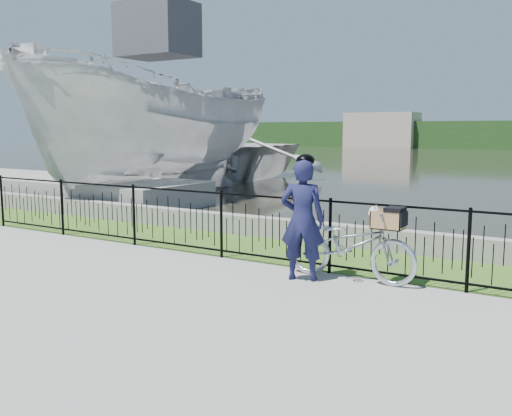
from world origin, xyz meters
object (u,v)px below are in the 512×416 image
Objects in this scene: cyclist at (302,218)px; boat_far at (193,153)px; bicycle_rig at (351,244)px; boat_near at (160,129)px; dock at (56,188)px.

boat_far reaches higher than cyclist.
boat_far is at bearing 136.14° from bicycle_rig.
bicycle_rig is 0.18× the size of boat_near.
dock is 3.69m from boat_near.
bicycle_rig reaches higher than dock.
boat_near is (-8.26, 6.40, 1.26)m from cyclist.
dock is 0.93× the size of boat_near.
boat_near is at bearing 37.20° from dock.
dock is 11.71m from cyclist.
boat_near reaches higher than cyclist.
cyclist reaches higher than dock.
cyclist is 15.72m from boat_far.
boat_near is (-8.86, 6.04, 1.63)m from bicycle_rig.
dock is at bearing -142.80° from boat_near.
boat_far reaches higher than bicycle_rig.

